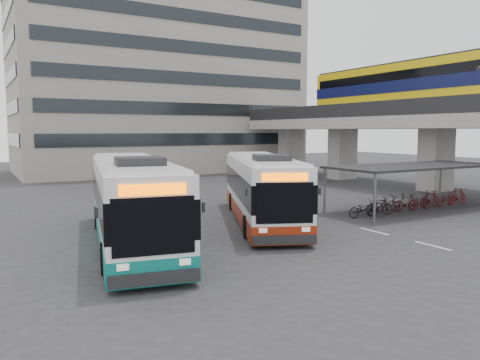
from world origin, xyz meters
TOP-DOWN VIEW (x-y plane):
  - ground at (0.00, 0.00)m, footprint 120.00×120.00m
  - viaduct at (17.00, 11.04)m, footprint 8.00×32.00m
  - bike_shelter at (8.47, 3.00)m, footprint 10.00×4.00m
  - office_block at (6.00, 36.00)m, footprint 30.00×15.00m
  - road_markings at (2.50, -3.00)m, footprint 0.15×7.60m
  - bus_main at (-0.49, 4.63)m, footprint 6.98×11.55m
  - bus_teal at (-7.40, 3.26)m, footprint 4.97×12.34m
  - pedestrian at (-1.36, 4.14)m, footprint 0.66×0.76m

SIDE VIEW (x-z plane):
  - ground at x=0.00m, z-range 0.00..0.00m
  - road_markings at x=2.50m, z-range 0.00..0.01m
  - pedestrian at x=-1.36m, z-range 0.00..1.76m
  - bike_shelter at x=8.47m, z-range 0.03..2.57m
  - bus_main at x=-0.49m, z-range -0.12..3.29m
  - bus_teal at x=-7.40m, z-range -0.13..3.44m
  - viaduct at x=17.00m, z-range 1.39..11.07m
  - office_block at x=6.00m, z-range 0.00..25.00m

